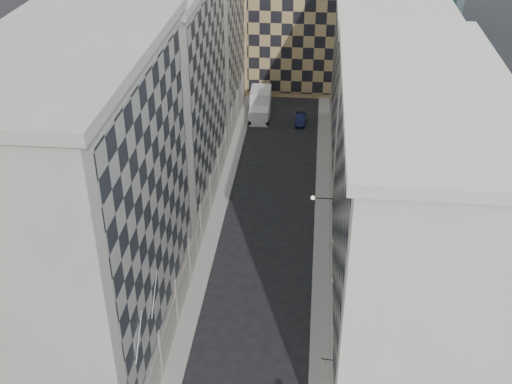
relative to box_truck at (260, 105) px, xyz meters
The scene contains 13 objects.
sidewalk_west 24.42m from the box_truck, 94.82° to the right, with size 1.50×100.00×0.15m, color gray.
sidewalk_east 25.76m from the box_truck, 70.82° to the right, with size 1.50×100.00×0.15m, color gray.
bldg_left_a 45.16m from the box_truck, 100.06° to the right, with size 10.80×22.80×23.70m.
bldg_left_b 24.67m from the box_truck, 109.83° to the right, with size 10.80×22.80×22.70m.
bldg_left_c 12.09m from the box_truck, behind, with size 10.80×22.80×21.70m.
bldg_right_a 42.66m from the box_truck, 70.29° to the right, with size 10.80×26.80×20.70m.
bldg_right_b 20.47m from the box_truck, 41.10° to the right, with size 10.80×28.80×19.70m.
tan_block 16.57m from the box_truck, 69.08° to the left, with size 16.80×14.80×18.80m.
flagpoles_left 48.80m from the box_truck, 93.20° to the right, with size 0.10×6.33×2.33m.
bracket_lamp 31.58m from the box_truck, 75.96° to the right, with size 1.98×0.36×0.36m.
box_truck is the anchor object (origin of this frame).
dark_car 5.79m from the box_truck, 18.57° to the right, with size 1.31×3.75×1.23m, color #0F1537.
shop_sign 48.11m from the box_truck, 79.67° to the right, with size 0.78×0.68×0.76m.
Camera 1 is at (3.93, -23.69, 35.41)m, focal length 45.00 mm.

